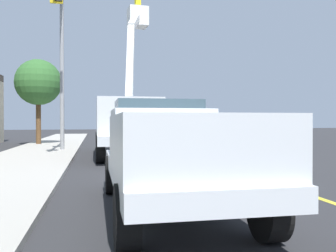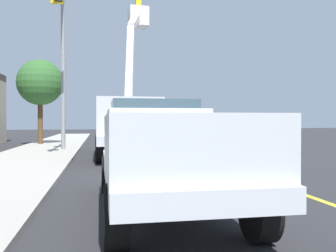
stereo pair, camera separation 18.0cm
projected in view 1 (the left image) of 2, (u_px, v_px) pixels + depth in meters
ground at (204, 159)px, 15.58m from camera, size 120.00×120.00×0.00m
sidewalk_far_side at (24, 161)px, 14.15m from camera, size 60.08×8.93×0.12m
lane_centre_stripe at (204, 159)px, 15.58m from camera, size 49.82×4.61×0.01m
utility_bucket_truck at (124, 121)px, 17.02m from camera, size 8.39×3.22×7.46m
service_pickup_truck at (171, 149)px, 6.45m from camera, size 5.76×2.59×2.06m
passing_minivan at (197, 131)px, 25.10m from camera, size 4.95×2.32×1.69m
traffic_cone_mid_front at (157, 143)px, 20.67m from camera, size 0.40×0.40×0.78m
traffic_signal_mast at (59, 28)px, 17.35m from camera, size 6.99×0.89×8.82m
street_tree_right at (38, 83)px, 23.95m from camera, size 3.01×3.01×5.68m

